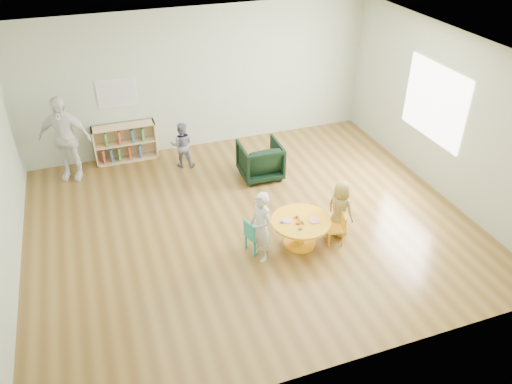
% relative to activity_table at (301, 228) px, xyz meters
% --- Properties ---
extents(room, '(7.10, 7.00, 2.80)m').
position_rel_activity_table_xyz_m(room, '(-0.54, 0.79, 1.58)').
color(room, brown).
rests_on(room, ground).
extents(activity_table, '(0.90, 0.90, 0.50)m').
position_rel_activity_table_xyz_m(activity_table, '(0.00, 0.00, 0.00)').
color(activity_table, '#FFAD15').
rests_on(activity_table, ground).
extents(kid_chair_left, '(0.36, 0.36, 0.54)m').
position_rel_activity_table_xyz_m(kid_chair_left, '(-0.71, 0.10, -0.03)').
color(kid_chair_left, teal).
rests_on(kid_chair_left, ground).
extents(kid_chair_right, '(0.32, 0.32, 0.50)m').
position_rel_activity_table_xyz_m(kid_chair_right, '(0.56, -0.12, -0.04)').
color(kid_chair_right, '#FFAD15').
rests_on(kid_chair_right, ground).
extents(bookshelf, '(1.20, 0.30, 0.75)m').
position_rel_activity_table_xyz_m(bookshelf, '(-2.17, 3.64, 0.05)').
color(bookshelf, tan).
rests_on(bookshelf, ground).
extents(alphabet_poster, '(0.74, 0.01, 0.54)m').
position_rel_activity_table_xyz_m(alphabet_poster, '(-2.15, 3.77, 1.04)').
color(alphabet_poster, silver).
rests_on(alphabet_poster, ground).
extents(armchair, '(0.75, 0.77, 0.69)m').
position_rel_activity_table_xyz_m(armchair, '(0.12, 2.12, 0.03)').
color(armchair, black).
rests_on(armchair, ground).
extents(child_left, '(0.38, 0.47, 1.12)m').
position_rel_activity_table_xyz_m(child_left, '(-0.67, -0.09, 0.25)').
color(child_left, silver).
rests_on(child_left, ground).
extents(child_right, '(0.46, 0.54, 0.94)m').
position_rel_activity_table_xyz_m(child_right, '(0.68, 0.05, 0.16)').
color(child_right, yellow).
rests_on(child_right, ground).
extents(toddler, '(0.53, 0.46, 0.91)m').
position_rel_activity_table_xyz_m(toddler, '(-1.15, 2.99, 0.14)').
color(toddler, '#19173B').
rests_on(toddler, ground).
extents(adult_caretaker, '(1.02, 0.69, 1.61)m').
position_rel_activity_table_xyz_m(adult_caretaker, '(-3.21, 3.28, 0.49)').
color(adult_caretaker, white).
rests_on(adult_caretaker, ground).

